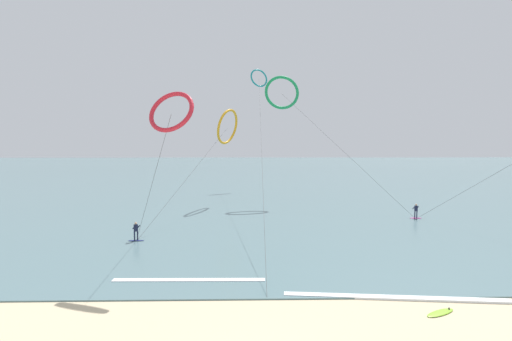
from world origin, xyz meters
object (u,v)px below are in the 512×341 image
at_px(surfer_navy, 136,233).
at_px(surfer_magenta, 416,212).
at_px(surfboard_spare, 440,313).
at_px(kite_amber, 228,127).
at_px(kite_teal, 259,78).
at_px(kite_emerald, 282,92).
at_px(kite_crimson, 171,112).

xyz_separation_m(surfer_navy, surfer_magenta, (29.34, 9.07, 0.00)).
distance_m(surfer_magenta, surfboard_spare, 24.90).
distance_m(surfer_navy, kite_amber, 23.71).
distance_m(kite_teal, kite_emerald, 20.58).
xyz_separation_m(surfer_magenta, kite_amber, (-22.34, 11.12, 10.26)).
xyz_separation_m(surfer_magenta, surfboard_spare, (-9.44, -23.03, -0.78)).
height_order(kite_emerald, kite_crimson, kite_emerald).
bearing_deg(surfer_navy, kite_emerald, 17.29).
relative_size(surfer_navy, kite_teal, 0.03).
bearing_deg(kite_emerald, surfer_navy, -128.35).
distance_m(surfer_navy, kite_crimson, 12.70).
height_order(kite_amber, kite_emerald, kite_emerald).
relative_size(kite_teal, kite_emerald, 2.98).
distance_m(kite_teal, surfboard_spare, 60.97).
relative_size(kite_teal, kite_crimson, 4.50).
relative_size(kite_amber, kite_crimson, 1.83).
xyz_separation_m(kite_teal, kite_emerald, (2.89, -19.61, -5.55)).
bearing_deg(surfer_magenta, surfer_navy, 83.81).
xyz_separation_m(surfer_navy, kite_amber, (7.00, 20.20, 10.26)).
bearing_deg(surfer_magenta, kite_crimson, 98.20).
height_order(surfer_magenta, kite_amber, kite_amber).
distance_m(surfer_magenta, kite_teal, 43.04).
distance_m(kite_amber, kite_teal, 25.24).
bearing_deg(surfer_magenta, kite_teal, 3.93).
relative_size(kite_amber, kite_emerald, 1.21).
distance_m(surfer_magenta, kite_crimson, 30.75).
bearing_deg(kite_teal, surfboard_spare, -110.39).
height_order(surfer_navy, kite_emerald, kite_emerald).
xyz_separation_m(surfer_magenta, kite_emerald, (-14.33, 13.76, 15.49)).
bearing_deg(surfboard_spare, kite_teal, 97.86).
relative_size(surfer_magenta, kite_teal, 0.03).
bearing_deg(kite_emerald, kite_amber, -166.83).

